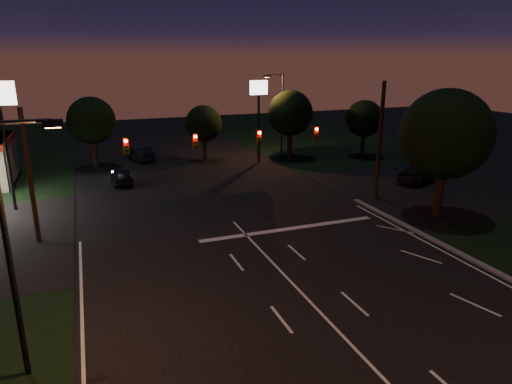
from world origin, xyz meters
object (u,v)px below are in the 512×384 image
utility_pole_right (375,199)px  car_oncoming_a (122,176)px  tree_right_near (444,135)px  car_oncoming_b (140,153)px  car_cross (422,174)px

utility_pole_right → car_oncoming_a: (-18.12, 11.47, 0.70)m
tree_right_near → car_oncoming_b: bearing=123.7°
tree_right_near → car_oncoming_a: size_ratio=2.14×
car_cross → car_oncoming_b: bearing=34.5°
utility_pole_right → car_oncoming_a: bearing=147.7°
car_oncoming_a → car_cross: car_cross is taller
car_oncoming_b → car_oncoming_a: bearing=59.8°
utility_pole_right → car_cross: size_ratio=1.66×
utility_pole_right → car_oncoming_b: (-15.46, 20.67, 0.77)m
tree_right_near → car_cross: size_ratio=1.62×
utility_pole_right → tree_right_near: 7.61m
car_cross → tree_right_near: bearing=128.9°
car_oncoming_b → car_cross: 28.55m
utility_pole_right → car_oncoming_a: size_ratio=2.20×
car_oncoming_b → car_cross: size_ratio=0.87×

